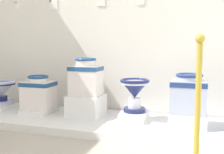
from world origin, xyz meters
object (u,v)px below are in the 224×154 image
info_placard_third (101,2)px  stanchion_post_near_right (197,136)px  antique_toilet_pale_glazed (86,76)px  antique_toilet_rightmost (189,93)px  info_placard_fourth (141,0)px  plinth_block_rightmost (188,120)px  plinth_block_pale_glazed (86,105)px  info_placard_first (18,5)px  antique_toilet_slender_white (39,92)px  antique_toilet_squat_floral (135,90)px  plinth_block_tall_cobalt (2,106)px  antique_toilet_tall_cobalt (2,89)px  plinth_block_squat_floral (134,116)px  plinth_block_slender_white (39,110)px  info_placard_second (53,4)px

info_placard_third → stanchion_post_near_right: (1.26, -1.48, -1.20)m
antique_toilet_pale_glazed → stanchion_post_near_right: stanchion_post_near_right is taller
antique_toilet_pale_glazed → info_placard_third: info_placard_third is taller
antique_toilet_rightmost → info_placard_fourth: size_ratio=3.62×
plinth_block_rightmost → antique_toilet_rightmost: bearing=-90.0°
plinth_block_pale_glazed → info_placard_fourth: size_ratio=3.43×
antique_toilet_pale_glazed → info_placard_first: (-1.25, 0.43, 0.95)m
antique_toilet_slender_white → plinth_block_pale_glazed: size_ratio=1.06×
antique_toilet_squat_floral → plinth_block_rightmost: bearing=-5.9°
plinth_block_pale_glazed → info_placard_third: info_placard_third is taller
info_placard_third → stanchion_post_near_right: 2.28m
antique_toilet_slender_white → antique_toilet_rightmost: antique_toilet_rightmost is taller
antique_toilet_squat_floral → antique_toilet_slender_white: bearing=-178.4°
stanchion_post_near_right → plinth_block_tall_cobalt: bearing=157.3°
antique_toilet_tall_cobalt → info_placard_first: bearing=89.9°
plinth_block_squat_floral → info_placard_fourth: (-0.04, 0.43, 1.36)m
info_placard_third → info_placard_first: bearing=-180.0°
antique_toilet_tall_cobalt → plinth_block_slender_white: 0.66m
plinth_block_squat_floral → info_placard_first: 2.34m
antique_toilet_pale_glazed → info_placard_second: bearing=147.4°
plinth_block_tall_cobalt → info_placard_third: (1.28, 0.41, 1.38)m
antique_toilet_pale_glazed → plinth_block_rightmost: size_ratio=1.19×
antique_toilet_pale_glazed → antique_toilet_slender_white: bearing=-176.9°
plinth_block_tall_cobalt → antique_toilet_rightmost: bearing=-1.8°
antique_toilet_rightmost → info_placard_third: 1.64m
antique_toilet_pale_glazed → info_placard_first: info_placard_first is taller
antique_toilet_tall_cobalt → info_placard_fourth: bearing=12.7°
plinth_block_rightmost → plinth_block_tall_cobalt: bearing=178.2°
antique_toilet_squat_floral → plinth_block_rightmost: (0.59, -0.06, -0.27)m
antique_toilet_slender_white → info_placard_third: bearing=34.4°
antique_toilet_tall_cobalt → antique_toilet_pale_glazed: size_ratio=0.85×
antique_toilet_rightmost → info_placard_second: 2.20m
antique_toilet_tall_cobalt → antique_toilet_squat_floral: (1.85, -0.02, 0.08)m
plinth_block_slender_white → antique_toilet_rightmost: antique_toilet_rightmost is taller
plinth_block_tall_cobalt → info_placard_second: bearing=35.2°
plinth_block_tall_cobalt → plinth_block_rightmost: plinth_block_rightmost is taller
plinth_block_squat_floral → info_placard_third: (-0.56, 0.43, 1.37)m
plinth_block_tall_cobalt → antique_toilet_squat_floral: 1.87m
plinth_block_slender_white → stanchion_post_near_right: 2.19m
antique_toilet_tall_cobalt → plinth_block_rightmost: bearing=-1.8°
info_placard_first → info_placard_third: bearing=0.0°
antique_toilet_pale_glazed → info_placard_second: info_placard_second is taller
antique_toilet_squat_floral → antique_toilet_rightmost: (0.59, -0.06, 0.01)m
antique_toilet_slender_white → info_placard_fourth: bearing=21.1°
plinth_block_rightmost → stanchion_post_near_right: 1.00m
plinth_block_tall_cobalt → antique_toilet_slender_white: bearing=-4.9°
plinth_block_pale_glazed → antique_toilet_squat_floral: (0.60, 0.00, 0.21)m
antique_toilet_squat_floral → antique_toilet_tall_cobalt: bearing=179.5°
antique_toilet_squat_floral → info_placard_third: bearing=142.8°
plinth_block_squat_floral → info_placard_third: size_ratio=3.45×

